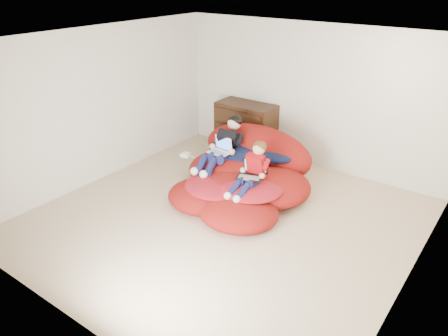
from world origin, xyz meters
TOP-DOWN VIEW (x-y plane):
  - room_shell at (0.00, 0.00)m, footprint 5.10×5.10m
  - dresser at (-1.10, 2.21)m, footprint 1.11×0.62m
  - beanbag_pile at (-0.30, 0.96)m, footprint 2.34×2.49m
  - cream_pillow at (-0.85, 1.75)m, footprint 0.39×0.25m
  - older_boy at (-0.72, 0.99)m, footprint 0.43×1.15m
  - younger_boy at (0.10, 0.56)m, footprint 0.29×0.85m
  - laptop_white at (-0.72, 0.90)m, footprint 0.35×0.30m
  - laptop_black at (0.10, 0.56)m, footprint 0.43×0.43m
  - power_adapter at (-1.34, 0.73)m, footprint 0.17×0.17m

SIDE VIEW (x-z plane):
  - room_shell at x=0.00m, z-range -1.17..1.60m
  - beanbag_pile at x=-0.30m, z-range -0.19..0.73m
  - power_adapter at x=-1.34m, z-range 0.39..0.45m
  - dresser at x=-1.10m, z-range 0.00..1.00m
  - laptop_black at x=0.10m, z-range 0.43..0.69m
  - cream_pillow at x=-0.85m, z-range 0.50..0.74m
  - younger_boy at x=0.10m, z-range 0.29..0.97m
  - laptop_white at x=-0.72m, z-range 0.51..0.76m
  - older_boy at x=-0.72m, z-range 0.32..1.06m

